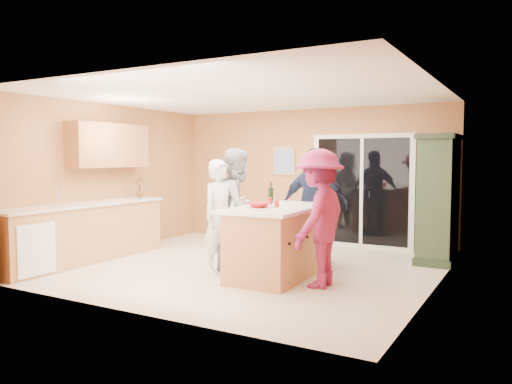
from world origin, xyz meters
The scene contains 22 objects.
floor centered at (0.00, 0.00, 0.00)m, with size 5.50×5.50×0.00m, color white.
ceiling centered at (0.00, 0.00, 2.60)m, with size 5.50×5.00×0.10m, color white.
wall_back centered at (0.00, 2.50, 1.30)m, with size 5.50×0.10×2.60m, color tan.
wall_front centered at (0.00, -2.50, 1.30)m, with size 5.50×0.10×2.60m, color tan.
wall_left centered at (-2.75, 0.00, 1.30)m, with size 0.10×5.00×2.60m, color tan.
wall_right centered at (2.75, 0.00, 1.30)m, with size 0.10×5.00×2.60m, color tan.
left_cabinet_run centered at (-2.45, -1.05, 0.46)m, with size 0.65×3.05×1.24m.
upper_cabinets centered at (-2.58, -0.20, 1.88)m, with size 0.35×1.60×0.75m, color #BA8148.
sliding_door centered at (1.05, 2.46, 1.05)m, with size 1.90×0.07×2.10m.
framed_picture centered at (-0.55, 2.48, 1.60)m, with size 0.46×0.04×0.56m.
kitchen_island centered at (0.71, -0.26, 0.46)m, with size 1.07×1.91×0.99m.
green_hutch centered at (2.49, 1.87, 0.99)m, with size 0.58×1.11×2.03m.
woman_white centered at (-0.11, -0.47, 0.82)m, with size 0.60×0.39×1.64m, color silver.
woman_grey centered at (-0.08, -0.04, 0.90)m, with size 0.88×0.68×1.81m, color gray.
woman_navy centered at (0.82, 0.79, 0.91)m, with size 1.07×0.44×1.82m, color #182035.
woman_magenta centered at (1.41, -0.48, 0.89)m, with size 1.15×0.66×1.78m, color maroon.
serving_bowl centered at (0.54, -0.51, 1.02)m, with size 0.29×0.29×0.07m, color #A81612.
tulip_vase centered at (-2.45, 0.39, 1.14)m, with size 0.21×0.14×0.40m, color #A61810.
tumbler_near centered at (0.44, 0.00, 1.04)m, with size 0.07×0.07×0.10m, color #A81612.
tumbler_far centered at (0.73, -0.36, 1.04)m, with size 0.07×0.07×0.10m, color #A81612.
wine_bottle centered at (0.40, 0.11, 1.11)m, with size 0.07×0.07×0.32m.
white_plate centered at (0.42, 0.20, 1.00)m, with size 0.20×0.20×0.01m, color white.
Camera 1 is at (3.83, -6.44, 1.67)m, focal length 35.00 mm.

